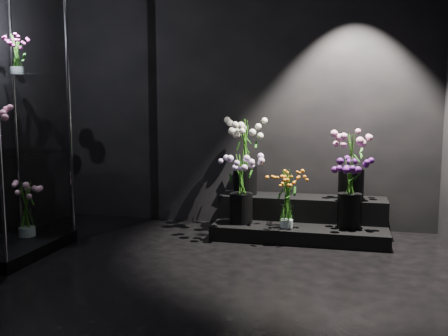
% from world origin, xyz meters
% --- Properties ---
extents(floor, '(4.00, 4.00, 0.00)m').
position_xyz_m(floor, '(0.00, 0.00, 0.00)').
color(floor, black).
rests_on(floor, ground).
extents(wall_back, '(4.00, 0.00, 4.00)m').
position_xyz_m(wall_back, '(0.00, 2.00, 1.40)').
color(wall_back, black).
rests_on(wall_back, floor).
extents(display_riser, '(1.64, 0.73, 0.37)m').
position_xyz_m(display_riser, '(0.67, 1.67, 0.15)').
color(display_riser, black).
rests_on(display_riser, floor).
extents(display_case, '(0.61, 1.02, 2.24)m').
position_xyz_m(display_case, '(-1.67, 0.46, 1.12)').
color(display_case, black).
rests_on(display_case, floor).
extents(bouquet_orange_bells, '(0.27, 0.27, 0.55)m').
position_xyz_m(bouquet_orange_bells, '(0.57, 1.38, 0.42)').
color(bouquet_orange_bells, white).
rests_on(bouquet_orange_bells, display_riser).
extents(bouquet_lilac, '(0.46, 0.46, 0.68)m').
position_xyz_m(bouquet_lilac, '(0.12, 1.46, 0.54)').
color(bouquet_lilac, black).
rests_on(bouquet_lilac, display_riser).
extents(bouquet_purple, '(0.35, 0.35, 0.66)m').
position_xyz_m(bouquet_purple, '(1.13, 1.51, 0.52)').
color(bouquet_purple, black).
rests_on(bouquet_purple, display_riser).
extents(bouquet_cream_roses, '(0.51, 0.51, 0.76)m').
position_xyz_m(bouquet_cream_roses, '(0.09, 1.77, 0.81)').
color(bouquet_cream_roses, black).
rests_on(bouquet_cream_roses, display_riser).
extents(bouquet_pink_roses, '(0.41, 0.41, 0.65)m').
position_xyz_m(bouquet_pink_roses, '(1.14, 1.74, 0.74)').
color(bouquet_pink_roses, black).
rests_on(bouquet_pink_roses, display_riser).
extents(bouquet_case_magenta, '(0.24, 0.24, 0.34)m').
position_xyz_m(bouquet_case_magenta, '(-1.66, 0.59, 1.71)').
color(bouquet_case_magenta, white).
rests_on(bouquet_case_magenta, display_case).
extents(bouquet_case_base_pink, '(0.39, 0.39, 0.50)m').
position_xyz_m(bouquet_case_base_pink, '(-1.68, 0.65, 0.36)').
color(bouquet_case_base_pink, white).
rests_on(bouquet_case_base_pink, display_case).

